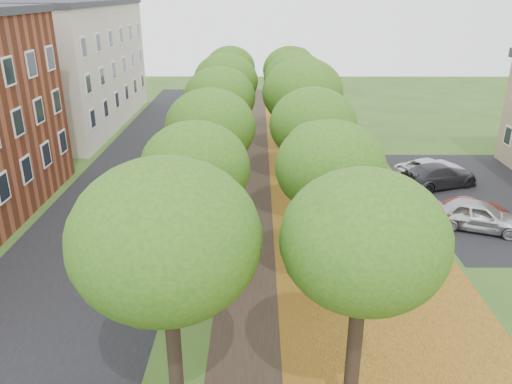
{
  "coord_description": "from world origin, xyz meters",
  "views": [
    {
      "loc": [
        0.03,
        -10.75,
        11.08
      ],
      "look_at": [
        -0.06,
        10.51,
        2.5
      ],
      "focal_mm": 35.0,
      "sensor_mm": 36.0,
      "label": 1
    }
  ],
  "objects_px": {
    "car_silver": "(479,215)",
    "car_red": "(472,211)",
    "car_grey": "(439,175)",
    "car_white": "(432,169)"
  },
  "relations": [
    {
      "from": "car_grey",
      "to": "car_white",
      "type": "height_order",
      "value": "car_grey"
    },
    {
      "from": "car_silver",
      "to": "car_white",
      "type": "height_order",
      "value": "car_silver"
    },
    {
      "from": "car_grey",
      "to": "car_silver",
      "type": "bearing_deg",
      "value": 159.53
    },
    {
      "from": "car_silver",
      "to": "car_grey",
      "type": "distance_m",
      "value": 5.85
    },
    {
      "from": "car_red",
      "to": "car_silver",
      "type": "bearing_deg",
      "value": 165.99
    },
    {
      "from": "car_silver",
      "to": "car_red",
      "type": "distance_m",
      "value": 0.81
    },
    {
      "from": "car_silver",
      "to": "car_white",
      "type": "xyz_separation_m",
      "value": [
        0.0,
        7.19,
        -0.11
      ]
    },
    {
      "from": "car_silver",
      "to": "car_red",
      "type": "relative_size",
      "value": 1.19
    },
    {
      "from": "car_silver",
      "to": "car_grey",
      "type": "xyz_separation_m",
      "value": [
        0.0,
        5.85,
        -0.04
      ]
    },
    {
      "from": "car_silver",
      "to": "car_red",
      "type": "height_order",
      "value": "car_silver"
    }
  ]
}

